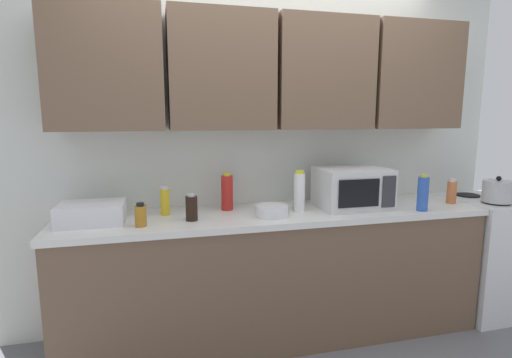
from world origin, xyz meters
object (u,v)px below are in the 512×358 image
Objects in this scene: bottle_amber_vinegar at (141,215)px; bottle_white_jar at (299,192)px; bottle_soy_dark at (192,208)px; bowl_ceramic_small at (272,211)px; bottle_blue_cleaner at (423,194)px; bottle_spice_jar at (452,192)px; kettle at (498,191)px; dish_rack at (92,213)px; bottle_red_sauce at (227,192)px; microwave at (352,188)px; stove_range at (494,253)px; bottle_yellow_mustard at (165,201)px.

bottle_amber_vinegar is 0.51× the size of bottle_white_jar.
bottle_soy_dark reaches higher than bowl_ceramic_small.
bowl_ceramic_small is (-1.04, 0.10, -0.08)m from bottle_blue_cleaner.
bottle_blue_cleaner is 0.39m from bottle_spice_jar.
bottle_spice_jar is at bearing -2.37° from bottle_white_jar.
kettle is at bearing 5.13° from bottle_blue_cleaner.
dish_rack is 1.46× the size of bottle_red_sauce.
microwave is 0.88m from bottle_red_sauce.
bottle_amber_vinegar reaches higher than dish_rack.
bottle_red_sauce is (-1.64, 0.20, 0.04)m from bottle_spice_jar.
bottle_amber_vinegar is at bearing 179.88° from kettle.
stove_range is at bearing -0.05° from microwave.
bottle_spice_jar is 0.66× the size of bottle_white_jar.
bottle_amber_vinegar is at bearing -177.15° from stove_range.
microwave is 1.72m from dish_rack.
bottle_spice_jar is at bearing 0.52° from bottle_soy_dark.
bottle_white_jar is (1.03, 0.13, 0.07)m from bottle_amber_vinegar.
kettle reaches higher than bowl_ceramic_small.
bottle_red_sauce is (-1.97, 0.29, 0.03)m from kettle.
bottle_amber_vinegar is 0.67× the size of bowl_ceramic_small.
bottle_blue_cleaner is at bearing -10.33° from bottle_yellow_mustard.
stove_range is 2.22m from bottle_red_sauce.
microwave is 1.92× the size of bottle_blue_cleaner.
bottle_red_sauce reaches higher than bottle_yellow_mustard.
bottle_red_sauce is at bearing 26.58° from bottle_amber_vinegar.
microwave is 3.40× the size of bottle_amber_vinegar.
kettle is 0.74× the size of bottle_white_jar.
bottle_red_sauce reaches higher than kettle.
kettle is 0.54× the size of dish_rack.
bottle_yellow_mustard is (-1.70, 0.31, -0.03)m from bottle_blue_cleaner.
bottle_red_sauce is (-2.14, 0.15, 0.57)m from stove_range.
bottle_red_sauce is at bearing 8.46° from dish_rack.
bottle_red_sauce is at bearing 161.60° from bottle_white_jar.
bottle_spice_jar is at bearing 22.05° from bottle_blue_cleaner.
microwave is 1.13m from bottle_soy_dark.
stove_range is at bearing 6.56° from bottle_spice_jar.
stove_range is 3.50× the size of bottle_red_sauce.
bottle_amber_vinegar is 1.04m from bottle_white_jar.
bottle_red_sauce reaches higher than bottle_amber_vinegar.
bottle_white_jar is at bearing 175.01° from kettle.
kettle is 0.34m from bottle_spice_jar.
microwave reaches higher than bowl_ceramic_small.
bottle_blue_cleaner reaches higher than bottle_spice_jar.
bowl_ceramic_small is at bearing -44.72° from bottle_red_sauce.
bottle_white_jar is at bearing -18.40° from bottle_red_sauce.
microwave is (-1.27, 0.00, 0.59)m from stove_range.
dish_rack is (-2.99, 0.02, 0.51)m from stove_range.
bottle_red_sauce reaches higher than bowl_ceramic_small.
bottle_yellow_mustard reaches higher than dish_rack.
bowl_ceramic_small is (-1.40, -0.04, -0.05)m from bottle_spice_jar.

